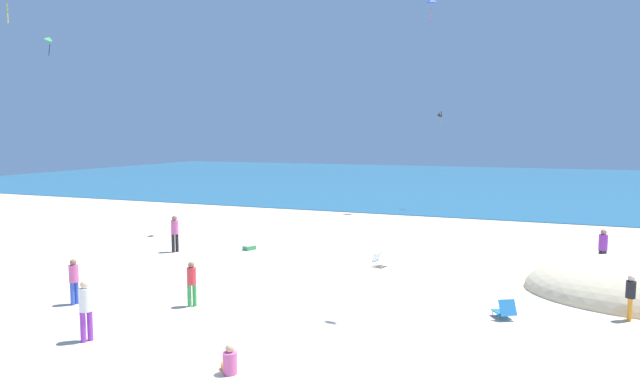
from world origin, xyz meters
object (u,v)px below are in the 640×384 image
(person_1, at_px, (631,294))
(person_7, at_px, (192,281))
(cooler_box, at_px, (249,247))
(kite_black, at_px, (441,113))
(person_0, at_px, (559,277))
(kite_blue, at_px, (431,1))
(person_2, at_px, (175,231))
(person_8, at_px, (74,278))
(person_4, at_px, (230,362))
(kite_green, at_px, (49,39))
(person_6, at_px, (603,247))
(person_3, at_px, (86,306))
(beach_chair_mid_beach, at_px, (379,260))
(beach_chair_far_right, at_px, (505,310))

(person_1, bearing_deg, person_7, -157.88)
(cooler_box, bearing_deg, kite_black, 72.06)
(person_0, xyz_separation_m, kite_blue, (-8.38, 18.12, 14.64))
(person_2, bearing_deg, person_8, 131.14)
(person_1, distance_m, person_4, 12.02)
(person_7, height_order, kite_green, kite_green)
(person_2, distance_m, kite_green, 10.07)
(person_6, xyz_separation_m, person_8, (-16.60, -11.41, -0.13))
(person_1, bearing_deg, person_8, -157.25)
(person_3, height_order, kite_blue, kite_blue)
(beach_chair_mid_beach, bearing_deg, person_8, -117.06)
(person_3, height_order, person_4, person_3)
(person_4, relative_size, person_6, 0.42)
(beach_chair_far_right, height_order, kite_green, kite_green)
(kite_green, relative_size, kite_black, 0.74)
(cooler_box, distance_m, person_8, 9.91)
(beach_chair_mid_beach, relative_size, person_8, 0.46)
(beach_chair_mid_beach, distance_m, person_8, 11.87)
(person_6, bearing_deg, person_2, 144.86)
(beach_chair_mid_beach, relative_size, person_1, 0.49)
(person_4, bearing_deg, person_7, -1.62)
(person_4, bearing_deg, person_3, 40.72)
(person_1, xyz_separation_m, kite_green, (-22.79, 0.23, 8.90))
(person_7, distance_m, kite_black, 27.98)
(person_3, bearing_deg, person_0, 66.11)
(kite_black, height_order, kite_blue, kite_blue)
(person_7, xyz_separation_m, kite_black, (3.38, 27.06, 6.27))
(person_0, height_order, person_2, person_2)
(person_6, distance_m, kite_green, 25.06)
(person_7, distance_m, kite_blue, 29.27)
(person_0, bearing_deg, person_2, -59.04)
(beach_chair_mid_beach, distance_m, person_6, 9.10)
(beach_chair_mid_beach, relative_size, person_0, 0.97)
(person_0, xyz_separation_m, kite_black, (-7.81, 19.65, 6.86))
(person_1, distance_m, person_8, 17.45)
(beach_chair_far_right, height_order, person_6, person_6)
(beach_chair_far_right, relative_size, person_2, 0.49)
(kite_green, bearing_deg, person_3, -40.27)
(person_0, relative_size, person_4, 0.98)
(person_7, xyz_separation_m, person_8, (-3.72, -1.24, 0.02))
(beach_chair_mid_beach, bearing_deg, person_0, 13.12)
(cooler_box, distance_m, kite_blue, 23.13)
(beach_chair_mid_beach, distance_m, person_7, 8.70)
(person_2, relative_size, person_8, 1.15)
(person_0, xyz_separation_m, person_7, (-11.19, -7.41, 0.59))
(beach_chair_far_right, height_order, kite_blue, kite_blue)
(beach_chair_far_right, relative_size, person_7, 0.58)
(beach_chair_mid_beach, distance_m, person_2, 9.87)
(kite_blue, bearing_deg, person_0, -65.17)
(person_8, bearing_deg, person_7, 23.66)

